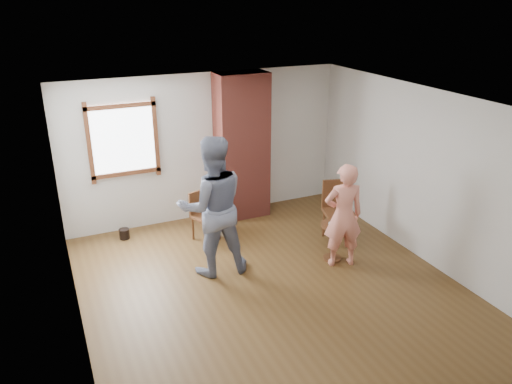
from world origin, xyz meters
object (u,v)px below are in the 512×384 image
at_px(person_pink, 343,216).
at_px(side_table, 334,236).
at_px(stoneware_crock, 218,221).
at_px(dining_chair_right, 338,207).
at_px(dining_chair_left, 203,213).
at_px(man, 212,207).

bearing_deg(person_pink, side_table, -63.65).
relative_size(side_table, person_pink, 0.37).
xyz_separation_m(stoneware_crock, dining_chair_right, (1.73, -1.00, 0.34)).
bearing_deg(side_table, dining_chair_left, 136.80).
xyz_separation_m(dining_chair_left, dining_chair_right, (2.02, -0.91, 0.10)).
xyz_separation_m(stoneware_crock, side_table, (1.30, -1.58, 0.18)).
distance_m(dining_chair_right, side_table, 0.73).
height_order(dining_chair_left, side_table, dining_chair_left).
xyz_separation_m(dining_chair_right, man, (-2.21, -0.14, 0.47)).
relative_size(dining_chair_left, dining_chair_right, 0.82).
height_order(side_table, man, man).
distance_m(stoneware_crock, dining_chair_right, 2.03).
height_order(dining_chair_left, person_pink, person_pink).
height_order(man, person_pink, man).
bearing_deg(dining_chair_left, side_table, -63.29).
height_order(stoneware_crock, dining_chair_left, dining_chair_left).
bearing_deg(man, side_table, 172.26).
distance_m(stoneware_crock, side_table, 2.05).
relative_size(stoneware_crock, person_pink, 0.28).
distance_m(man, person_pink, 1.92).
xyz_separation_m(stoneware_crock, person_pink, (1.33, -1.74, 0.57)).
xyz_separation_m(side_table, man, (-1.77, 0.44, 0.63)).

